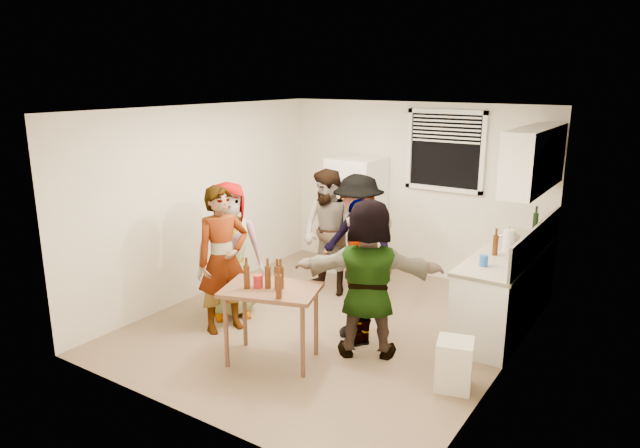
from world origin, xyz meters
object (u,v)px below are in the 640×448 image
Objects in this scene: beer_bottle_counter at (495,255)px; red_cup at (258,287)px; blue_cup at (483,266)px; trash_bin at (454,363)px; guest_black at (358,339)px; kettle at (511,245)px; guest_stripe at (226,329)px; guest_back_right at (357,303)px; guest_orange at (366,353)px; wine_bottle at (534,234)px; refrigerator at (356,215)px; guest_back_left at (329,292)px; guest_grey at (232,314)px; serving_table at (273,360)px; beer_bottle_table at (247,288)px.

beer_bottle_counter reaches higher than red_cup.
blue_cup is 0.25× the size of trash_bin.
kettle is at bearing 97.09° from guest_black.
beer_bottle_counter reaches higher than guest_stripe.
kettle reaches higher than guest_stripe.
guest_back_right is at bearing 87.15° from red_cup.
blue_cup reaches higher than guest_orange.
wine_bottle reaches higher than blue_cup.
guest_black is at bearing -59.29° from refrigerator.
beer_bottle_counter is 2.36m from guest_back_left.
beer_bottle_counter is 0.14× the size of guest_grey.
blue_cup is 0.07× the size of guest_orange.
guest_orange is at bearing -137.15° from blue_cup.
kettle is 0.14× the size of guest_back_left.
red_cup is at bearing -138.20° from blue_cup.
serving_table is (0.72, -2.95, -0.85)m from refrigerator.
trash_bin is at bearing 143.88° from guest_orange.
trash_bin is 0.29× the size of guest_grey.
serving_table is (-1.65, -1.52, -0.90)m from blue_cup.
guest_stripe is 1.69m from guest_orange.
wine_bottle is 0.16× the size of guest_back_left.
kettle is at bearing 87.81° from blue_cup.
guest_stripe is (-2.67, -0.21, -0.25)m from trash_bin.
kettle is 3.47m from guest_grey.
kettle reaches higher than red_cup.
blue_cup is at bearing -40.23° from guest_stripe.
wine_bottle is 2.21× the size of blue_cup.
guest_back_left is (-0.43, 2.00, -0.80)m from red_cup.
beer_bottle_table is 0.14× the size of guest_back_left.
kettle is (2.40, -0.50, 0.05)m from refrigerator.
wine_bottle is at bearing 89.19° from trash_bin.
guest_stripe is (-0.80, 0.36, -0.80)m from red_cup.
guest_grey reaches higher than guest_black.
beer_bottle_table is at bearing 14.34° from guest_orange.
beer_bottle_table is 1.17m from guest_stripe.
blue_cup reaches higher than guest_stripe.
beer_bottle_counter is 0.14× the size of guest_orange.
beer_bottle_table is 0.11m from red_cup.
kettle reaches higher than guest_back_right.
blue_cup reaches higher than trash_bin.
blue_cup is at bearing 72.53° from guest_black.
red_cup is at bearing -83.09° from guest_back_right.
beer_bottle_counter reaches higher than serving_table.
refrigerator reaches higher than guest_back_left.
guest_grey is 0.98× the size of guest_back_right.
blue_cup reaches higher than serving_table.
kettle is 0.14× the size of guest_stripe.
guest_orange is (0.24, -0.25, 0.00)m from guest_black.
wine_bottle reaches higher than kettle.
guest_black is at bearing 161.95° from trash_bin.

